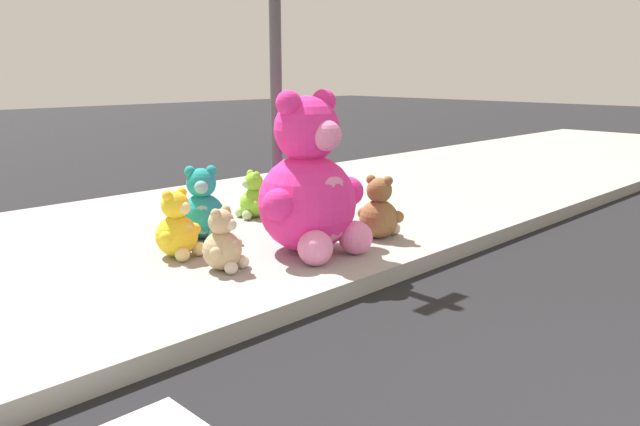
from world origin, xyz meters
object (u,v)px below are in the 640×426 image
(plush_tan, at_px, (224,245))
(plush_lime, at_px, (253,199))
(plush_teal, at_px, (202,210))
(plush_yellow, at_px, (178,230))
(sign_pole, at_px, (276,56))
(plush_pink_large, at_px, (310,189))
(plush_red, at_px, (290,198))
(plush_brown, at_px, (379,213))

(plush_tan, distance_m, plush_lime, 1.83)
(plush_teal, xyz_separation_m, plush_yellow, (-0.49, -0.34, -0.04))
(sign_pole, bearing_deg, plush_pink_large, -103.03)
(plush_yellow, bearing_deg, plush_red, 15.57)
(plush_lime, bearing_deg, plush_yellow, -153.06)
(plush_pink_large, bearing_deg, plush_yellow, 142.59)
(sign_pole, bearing_deg, plush_lime, 67.62)
(sign_pole, distance_m, plush_yellow, 1.80)
(plush_tan, bearing_deg, plush_pink_large, -8.34)
(plush_tan, bearing_deg, sign_pole, 25.37)
(plush_yellow, xyz_separation_m, plush_lime, (1.38, 0.70, -0.03))
(plush_brown, relative_size, plush_lime, 1.18)
(plush_red, distance_m, plush_tan, 1.98)
(plush_pink_large, height_order, plush_teal, plush_pink_large)
(plush_pink_large, bearing_deg, plush_lime, 71.46)
(plush_brown, bearing_deg, plush_pink_large, 171.73)
(sign_pole, xyz_separation_m, plush_brown, (0.67, -0.71, -1.45))
(plush_brown, bearing_deg, plush_red, 89.35)
(plush_teal, bearing_deg, plush_brown, -43.25)
(plush_teal, relative_size, plush_red, 1.46)
(plush_pink_large, xyz_separation_m, plush_lime, (0.47, 1.40, -0.36))
(plush_pink_large, distance_m, plush_brown, 0.88)
(sign_pole, bearing_deg, plush_tan, -154.63)
(plush_red, bearing_deg, plush_pink_large, -124.87)
(plush_brown, relative_size, plush_tan, 1.17)
(plush_teal, distance_m, plush_brown, 1.69)
(plush_brown, height_order, plush_tan, plush_brown)
(plush_pink_large, bearing_deg, plush_tan, 171.66)
(plush_pink_large, xyz_separation_m, plush_tan, (-0.85, 0.12, -0.36))
(sign_pole, xyz_separation_m, plush_teal, (-0.56, 0.45, -1.42))
(plush_pink_large, height_order, plush_red, plush_pink_large)
(sign_pole, relative_size, plush_teal, 4.55)
(plush_tan, relative_size, plush_lime, 1.01)
(plush_teal, distance_m, plush_tan, 1.01)
(plush_tan, bearing_deg, plush_lime, 44.02)
(sign_pole, xyz_separation_m, plush_lime, (0.33, 0.81, -1.49))
(plush_teal, height_order, plush_brown, plush_teal)
(plush_teal, height_order, plush_tan, plush_teal)
(plush_red, bearing_deg, plush_yellow, -164.43)
(sign_pole, bearing_deg, plush_teal, 141.32)
(plush_yellow, height_order, plush_lime, plush_yellow)
(plush_yellow, bearing_deg, sign_pole, -5.70)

